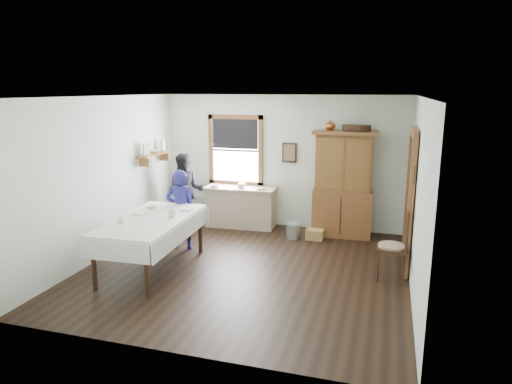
% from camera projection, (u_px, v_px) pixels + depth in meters
% --- Properties ---
extents(room, '(5.01, 5.01, 2.70)m').
position_uv_depth(room, '(246.00, 186.00, 7.00)').
color(room, black).
rests_on(room, ground).
extents(window, '(1.18, 0.07, 1.48)m').
position_uv_depth(window, '(236.00, 146.00, 9.52)').
color(window, white).
rests_on(window, room).
extents(doorway, '(0.09, 1.14, 2.22)m').
position_uv_depth(doorway, '(411.00, 196.00, 7.17)').
color(doorway, '#3F342D').
rests_on(doorway, room).
extents(wall_shelf, '(0.24, 1.00, 0.44)m').
position_uv_depth(wall_shelf, '(155.00, 153.00, 9.04)').
color(wall_shelf, brown).
rests_on(wall_shelf, room).
extents(framed_picture, '(0.30, 0.04, 0.40)m').
position_uv_depth(framed_picture, '(289.00, 153.00, 9.22)').
color(framed_picture, black).
rests_on(framed_picture, room).
extents(rug_beater, '(0.01, 0.27, 0.27)m').
position_uv_depth(rug_beater, '(414.00, 167.00, 6.53)').
color(rug_beater, black).
rests_on(rug_beater, room).
extents(work_counter, '(1.48, 0.61, 0.84)m').
position_uv_depth(work_counter, '(241.00, 207.00, 9.46)').
color(work_counter, tan).
rests_on(work_counter, room).
extents(china_hutch, '(1.23, 0.63, 2.05)m').
position_uv_depth(china_hutch, '(343.00, 184.00, 8.74)').
color(china_hutch, brown).
rests_on(china_hutch, room).
extents(dining_table, '(1.19, 2.15, 0.84)m').
position_uv_depth(dining_table, '(152.00, 244.00, 7.18)').
color(dining_table, silver).
rests_on(dining_table, room).
extents(spindle_chair, '(0.50, 0.50, 1.07)m').
position_uv_depth(spindle_chair, '(392.00, 245.00, 6.80)').
color(spindle_chair, black).
rests_on(spindle_chair, room).
extents(pail, '(0.34, 0.34, 0.29)m').
position_uv_depth(pail, '(293.00, 231.00, 8.76)').
color(pail, '#A3A7AB').
rests_on(pail, room).
extents(wicker_basket, '(0.34, 0.24, 0.20)m').
position_uv_depth(wicker_basket, '(315.00, 234.00, 8.69)').
color(wicker_basket, '#AA894D').
rests_on(wicker_basket, room).
extents(woman_blue, '(0.54, 0.40, 1.34)m').
position_uv_depth(woman_blue, '(181.00, 212.00, 8.08)').
color(woman_blue, navy).
rests_on(woman_blue, room).
extents(figure_dark, '(0.82, 0.71, 1.42)m').
position_uv_depth(figure_dark, '(186.00, 194.00, 9.33)').
color(figure_dark, black).
rests_on(figure_dark, room).
extents(table_cup_a, '(0.17, 0.17, 0.10)m').
position_uv_depth(table_cup_a, '(172.00, 214.00, 7.14)').
color(table_cup_a, white).
rests_on(table_cup_a, dining_table).
extents(table_cup_b, '(0.12, 0.12, 0.10)m').
position_uv_depth(table_cup_b, '(120.00, 221.00, 6.80)').
color(table_cup_b, white).
rests_on(table_cup_b, dining_table).
extents(table_bowl, '(0.25, 0.25, 0.05)m').
position_uv_depth(table_bowl, '(151.00, 206.00, 7.72)').
color(table_bowl, white).
rests_on(table_bowl, dining_table).
extents(counter_book, '(0.24, 0.26, 0.02)m').
position_uv_depth(counter_book, '(256.00, 189.00, 9.17)').
color(counter_book, brown).
rests_on(counter_book, work_counter).
extents(counter_bowl, '(0.23, 0.23, 0.06)m').
position_uv_depth(counter_bowl, '(215.00, 186.00, 9.37)').
color(counter_bowl, white).
rests_on(counter_bowl, work_counter).
extents(shelf_bowl, '(0.22, 0.22, 0.05)m').
position_uv_depth(shelf_bowl, '(155.00, 151.00, 9.05)').
color(shelf_bowl, white).
rests_on(shelf_bowl, wall_shelf).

